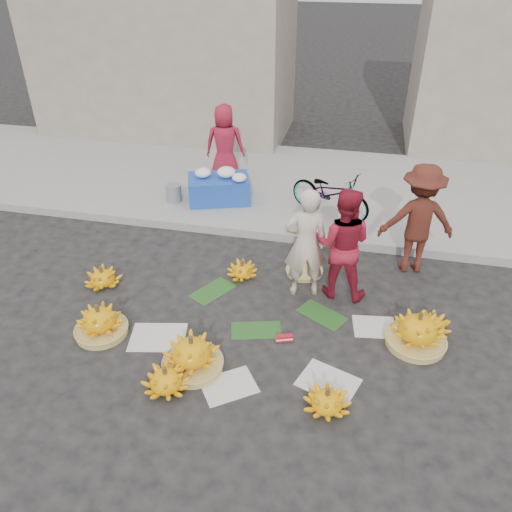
% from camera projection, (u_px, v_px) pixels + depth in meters
% --- Properties ---
extents(ground, '(80.00, 80.00, 0.00)m').
position_uv_depth(ground, '(267.00, 322.00, 6.63)').
color(ground, black).
rests_on(ground, ground).
extents(curb, '(40.00, 0.25, 0.15)m').
position_uv_depth(curb, '(293.00, 236.00, 8.40)').
color(curb, gray).
rests_on(curb, ground).
extents(sidewalk, '(40.00, 4.00, 0.12)m').
position_uv_depth(sidewalk, '(309.00, 186.00, 10.13)').
color(sidewalk, gray).
rests_on(sidewalk, ground).
extents(building_left, '(6.00, 3.00, 4.00)m').
position_uv_depth(building_left, '(166.00, 50.00, 12.21)').
color(building_left, gray).
rests_on(building_left, sidewalk).
extents(newspaper_scatter, '(3.20, 1.80, 0.00)m').
position_uv_depth(newspaper_scatter, '(254.00, 364.00, 5.97)').
color(newspaper_scatter, silver).
rests_on(newspaper_scatter, ground).
extents(banana_leaves, '(2.00, 1.00, 0.00)m').
position_uv_depth(banana_leaves, '(263.00, 311.00, 6.81)').
color(banana_leaves, '#1B4918').
rests_on(banana_leaves, ground).
extents(banana_bunch_0, '(0.66, 0.66, 0.45)m').
position_uv_depth(banana_bunch_0, '(100.00, 322.00, 6.33)').
color(banana_bunch_0, '#AF9049').
rests_on(banana_bunch_0, ground).
extents(banana_bunch_1, '(0.53, 0.53, 0.33)m').
position_uv_depth(banana_bunch_1, '(166.00, 380.00, 5.57)').
color(banana_bunch_1, '#F7B00C').
rests_on(banana_bunch_1, ground).
extents(banana_bunch_2, '(0.71, 0.71, 0.48)m').
position_uv_depth(banana_bunch_2, '(192.00, 354.00, 5.81)').
color(banana_bunch_2, '#AF9049').
rests_on(banana_bunch_2, ground).
extents(banana_bunch_3, '(0.59, 0.59, 0.31)m').
position_uv_depth(banana_bunch_3, '(327.00, 401.00, 5.33)').
color(banana_bunch_3, '#F7B00C').
rests_on(banana_bunch_3, ground).
extents(banana_bunch_4, '(0.82, 0.82, 0.49)m').
position_uv_depth(banana_bunch_4, '(418.00, 331.00, 6.15)').
color(banana_bunch_4, '#AF9049').
rests_on(banana_bunch_4, ground).
extents(banana_bunch_5, '(0.59, 0.59, 0.30)m').
position_uv_depth(banana_bunch_5, '(432.00, 324.00, 6.39)').
color(banana_bunch_5, '#F7B00C').
rests_on(banana_bunch_5, ground).
extents(banana_bunch_6, '(0.52, 0.52, 0.32)m').
position_uv_depth(banana_bunch_6, '(102.00, 277.00, 7.26)').
color(banana_bunch_6, '#F7B00C').
rests_on(banana_bunch_6, ground).
extents(banana_bunch_7, '(0.50, 0.50, 0.28)m').
position_uv_depth(banana_bunch_7, '(242.00, 270.00, 7.46)').
color(banana_bunch_7, '#F7B00C').
rests_on(banana_bunch_7, ground).
extents(basket_spare, '(0.57, 0.57, 0.06)m').
position_uv_depth(basket_spare, '(304.00, 271.00, 7.58)').
color(basket_spare, '#AF9049').
rests_on(basket_spare, ground).
extents(incense_stack, '(0.22, 0.14, 0.09)m').
position_uv_depth(incense_stack, '(284.00, 338.00, 6.28)').
color(incense_stack, red).
rests_on(incense_stack, ground).
extents(vendor_cream, '(0.68, 0.54, 1.62)m').
position_uv_depth(vendor_cream, '(306.00, 244.00, 6.75)').
color(vendor_cream, beige).
rests_on(vendor_cream, ground).
extents(vendor_red, '(0.83, 0.67, 1.63)m').
position_uv_depth(vendor_red, '(342.00, 244.00, 6.74)').
color(vendor_red, '#A91A2D').
rests_on(vendor_red, ground).
extents(man_striped, '(1.19, 0.81, 1.70)m').
position_uv_depth(man_striped, '(418.00, 219.00, 7.26)').
color(man_striped, maroon).
rests_on(man_striped, ground).
extents(flower_table, '(1.28, 1.02, 0.65)m').
position_uv_depth(flower_table, '(219.00, 187.00, 9.28)').
color(flower_table, '#1940A5').
rests_on(flower_table, sidewalk).
extents(grey_bucket, '(0.29, 0.29, 0.32)m').
position_uv_depth(grey_bucket, '(174.00, 193.00, 9.32)').
color(grey_bucket, slate).
rests_on(grey_bucket, sidewalk).
extents(flower_vendor, '(0.84, 0.62, 1.56)m').
position_uv_depth(flower_vendor, '(225.00, 144.00, 9.74)').
color(flower_vendor, '#A91A2D').
rests_on(flower_vendor, sidewalk).
extents(bicycle, '(1.13, 1.62, 0.81)m').
position_uv_depth(bicycle, '(330.00, 193.00, 8.77)').
color(bicycle, gray).
rests_on(bicycle, sidewalk).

